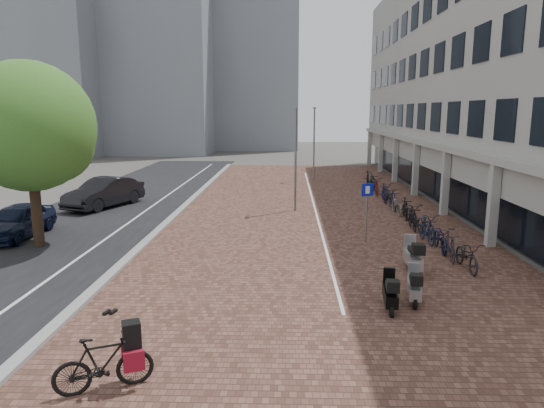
{
  "coord_description": "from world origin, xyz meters",
  "views": [
    {
      "loc": [
        0.69,
        -15.29,
        5.38
      ],
      "look_at": [
        0.0,
        6.0,
        1.3
      ],
      "focal_mm": 32.46,
      "sensor_mm": 36.0,
      "label": 1
    }
  ],
  "objects_px": {
    "car_dark": "(104,193)",
    "parking_sign": "(367,203)",
    "hero_bike": "(103,363)",
    "scooter_back": "(414,285)",
    "car_navy": "(17,221)",
    "scooter_mid": "(390,291)",
    "scooter_front": "(413,256)"
  },
  "relations": [
    {
      "from": "car_navy",
      "to": "scooter_mid",
      "type": "relative_size",
      "value": 2.8
    },
    {
      "from": "scooter_mid",
      "to": "scooter_back",
      "type": "relative_size",
      "value": 1.01
    },
    {
      "from": "parking_sign",
      "to": "hero_bike",
      "type": "bearing_deg",
      "value": -140.78
    },
    {
      "from": "scooter_back",
      "to": "car_navy",
      "type": "bearing_deg",
      "value": 166.1
    },
    {
      "from": "hero_bike",
      "to": "scooter_front",
      "type": "distance_m",
      "value": 10.57
    },
    {
      "from": "hero_bike",
      "to": "scooter_mid",
      "type": "xyz_separation_m",
      "value": [
        6.34,
        4.17,
        -0.07
      ]
    },
    {
      "from": "car_navy",
      "to": "hero_bike",
      "type": "xyz_separation_m",
      "value": [
        8.02,
        -11.49,
        -0.14
      ]
    },
    {
      "from": "car_dark",
      "to": "car_navy",
      "type": "bearing_deg",
      "value": -79.35
    },
    {
      "from": "scooter_mid",
      "to": "scooter_back",
      "type": "xyz_separation_m",
      "value": [
        0.78,
        0.53,
        -0.0
      ]
    },
    {
      "from": "scooter_front",
      "to": "scooter_back",
      "type": "distance_m",
      "value": 2.6
    },
    {
      "from": "scooter_front",
      "to": "car_dark",
      "type": "bearing_deg",
      "value": 145.33
    },
    {
      "from": "hero_bike",
      "to": "parking_sign",
      "type": "bearing_deg",
      "value": -54.53
    },
    {
      "from": "car_dark",
      "to": "hero_bike",
      "type": "relative_size",
      "value": 2.56
    },
    {
      "from": "scooter_front",
      "to": "scooter_mid",
      "type": "height_order",
      "value": "scooter_front"
    },
    {
      "from": "car_navy",
      "to": "scooter_back",
      "type": "distance_m",
      "value": 16.6
    },
    {
      "from": "scooter_back",
      "to": "parking_sign",
      "type": "bearing_deg",
      "value": 103.37
    },
    {
      "from": "car_navy",
      "to": "parking_sign",
      "type": "distance_m",
      "value": 14.82
    },
    {
      "from": "scooter_back",
      "to": "hero_bike",
      "type": "bearing_deg",
      "value": -136.33
    },
    {
      "from": "car_navy",
      "to": "scooter_mid",
      "type": "bearing_deg",
      "value": -26.78
    },
    {
      "from": "scooter_front",
      "to": "parking_sign",
      "type": "xyz_separation_m",
      "value": [
        -0.94,
        3.97,
        1.04
      ]
    },
    {
      "from": "hero_bike",
      "to": "scooter_back",
      "type": "relative_size",
      "value": 1.29
    },
    {
      "from": "scooter_mid",
      "to": "parking_sign",
      "type": "relative_size",
      "value": 0.62
    },
    {
      "from": "car_dark",
      "to": "parking_sign",
      "type": "bearing_deg",
      "value": -6.13
    },
    {
      "from": "car_dark",
      "to": "scooter_front",
      "type": "relative_size",
      "value": 2.81
    },
    {
      "from": "car_navy",
      "to": "scooter_front",
      "type": "bearing_deg",
      "value": -14.91
    },
    {
      "from": "car_navy",
      "to": "scooter_front",
      "type": "xyz_separation_m",
      "value": [
        15.73,
        -4.26,
        -0.12
      ]
    },
    {
      "from": "hero_bike",
      "to": "car_dark",
      "type": "bearing_deg",
      "value": -3.05
    },
    {
      "from": "car_dark",
      "to": "scooter_back",
      "type": "relative_size",
      "value": 3.3
    },
    {
      "from": "hero_bike",
      "to": "scooter_back",
      "type": "distance_m",
      "value": 8.53
    },
    {
      "from": "scooter_mid",
      "to": "parking_sign",
      "type": "xyz_separation_m",
      "value": [
        0.43,
        7.03,
        1.12
      ]
    },
    {
      "from": "parking_sign",
      "to": "scooter_back",
      "type": "bearing_deg",
      "value": -106.51
    },
    {
      "from": "car_navy",
      "to": "scooter_back",
      "type": "xyz_separation_m",
      "value": [
        15.14,
        -6.79,
        -0.21
      ]
    }
  ]
}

